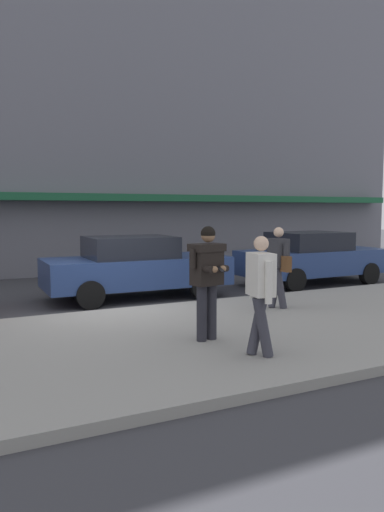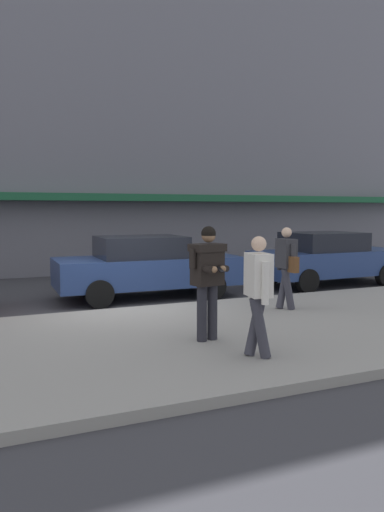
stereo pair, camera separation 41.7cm
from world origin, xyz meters
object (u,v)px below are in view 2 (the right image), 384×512
Objects in this scene: pedestrian_with_bag at (287,263)px; man_texting_on_phone at (208,271)px; parked_sedan_far at (327,258)px; pedestrian_in_light_coat at (258,289)px; parked_sedan_mid at (146,266)px.

man_texting_on_phone is at bearing -148.37° from pedestrian_with_bag.
parked_sedan_far is at bearing 41.16° from pedestrian_with_bag.
pedestrian_in_light_coat is 1.00× the size of pedestrian_with_bag.
parked_sedan_far is 8.13m from pedestrian_in_light_coat.
pedestrian_with_bag is (1.97, -3.19, 0.32)m from parked_sedan_mid.
parked_sedan_far is (5.47, -0.13, 0.00)m from parked_sedan_mid.
pedestrian_in_light_coat is at bearing -130.80° from pedestrian_with_bag.
parked_sedan_far is at bearing 37.44° from man_texting_on_phone.
pedestrian_with_bag is (-3.50, -3.06, 0.32)m from parked_sedan_far.
man_texting_on_phone is 1.06× the size of pedestrian_with_bag.
man_texting_on_phone reaches higher than pedestrian_with_bag.
parked_sedan_mid is at bearing 86.91° from pedestrian_in_light_coat.
man_texting_on_phone is at bearing -96.93° from parked_sedan_mid.
parked_sedan_mid is at bearing 83.07° from man_texting_on_phone.
pedestrian_in_light_coat is at bearing -76.22° from man_texting_on_phone.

